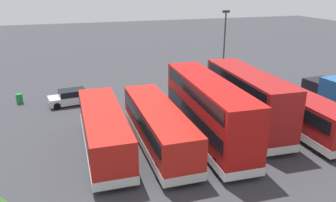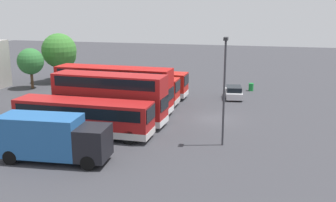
# 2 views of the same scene
# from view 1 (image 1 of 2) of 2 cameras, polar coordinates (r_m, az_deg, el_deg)

# --- Properties ---
(ground_plane) EXTENTS (140.00, 140.00, 0.00)m
(ground_plane) POSITION_cam_1_polar(r_m,az_deg,el_deg) (33.61, -0.44, 0.44)
(ground_plane) COLOR #38383D
(bus_single_deck_near_end) EXTENTS (2.68, 11.59, 2.95)m
(bus_single_deck_near_end) POSITION_cam_1_polar(r_m,az_deg,el_deg) (28.21, 20.30, -1.12)
(bus_single_deck_near_end) COLOR #A51919
(bus_single_deck_near_end) RESTS_ON ground
(bus_double_decker_second) EXTENTS (3.03, 10.36, 4.55)m
(bus_double_decker_second) POSITION_cam_1_polar(r_m,az_deg,el_deg) (26.62, 13.18, 0.29)
(bus_double_decker_second) COLOR #A51919
(bus_double_decker_second) RESTS_ON ground
(bus_double_decker_third) EXTENTS (3.02, 11.81, 4.55)m
(bus_double_decker_third) POSITION_cam_1_polar(r_m,az_deg,el_deg) (24.01, 6.72, -1.42)
(bus_double_decker_third) COLOR #B71411
(bus_double_decker_third) RESTS_ON ground
(bus_single_deck_fourth) EXTENTS (2.66, 11.07, 2.95)m
(bus_single_deck_fourth) POSITION_cam_1_polar(r_m,az_deg,el_deg) (23.31, -1.68, -4.15)
(bus_single_deck_fourth) COLOR red
(bus_single_deck_fourth) RESTS_ON ground
(bus_single_deck_fifth) EXTENTS (2.74, 10.51, 2.95)m
(bus_single_deck_fifth) POSITION_cam_1_polar(r_m,az_deg,el_deg) (23.10, -10.80, -4.74)
(bus_single_deck_fifth) COLOR red
(bus_single_deck_fifth) RESTS_ON ground
(car_hatchback_silver) EXTENTS (4.17, 2.34, 1.43)m
(car_hatchback_silver) POSITION_cam_1_polar(r_m,az_deg,el_deg) (33.06, -16.05, 0.61)
(car_hatchback_silver) COLOR silver
(car_hatchback_silver) RESTS_ON ground
(lamp_post_tall) EXTENTS (0.70, 0.30, 8.24)m
(lamp_post_tall) POSITION_cam_1_polar(r_m,az_deg,el_deg) (36.46, 9.48, 9.48)
(lamp_post_tall) COLOR #38383D
(lamp_post_tall) RESTS_ON ground
(waste_bin_yellow) EXTENTS (0.60, 0.60, 0.95)m
(waste_bin_yellow) POSITION_cam_1_polar(r_m,az_deg,el_deg) (35.06, -23.79, 0.36)
(waste_bin_yellow) COLOR #197F33
(waste_bin_yellow) RESTS_ON ground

